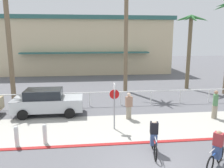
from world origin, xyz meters
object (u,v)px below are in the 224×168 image
at_px(car_silver_1, 47,102).
at_px(bollard_1, 17,136).
at_px(palm_tree_0, 7,14).
at_px(palm_tree_2, 190,34).
at_px(palm_tree_1, 126,14).
at_px(bollard_3, 45,133).
at_px(cyclist_blue_0, 217,150).
at_px(pedestrian_0, 129,107).
at_px(pedestrian_1, 215,106).
at_px(cyclist_red_1, 154,138).
at_px(stop_sign_bike_lane, 114,100).

bearing_deg(car_silver_1, bollard_1, -99.22).
distance_m(palm_tree_0, car_silver_1, 7.36).
bearing_deg(palm_tree_2, palm_tree_1, -176.43).
relative_size(palm_tree_0, palm_tree_1, 0.95).
bearing_deg(bollard_3, palm_tree_2, 42.18).
bearing_deg(palm_tree_1, cyclist_blue_0, -83.98).
height_order(palm_tree_1, pedestrian_0, palm_tree_1).
relative_size(palm_tree_1, pedestrian_1, 5.13).
distance_m(palm_tree_0, cyclist_red_1, 13.78).
xyz_separation_m(palm_tree_0, cyclist_red_1, (8.49, -9.09, -5.92)).
distance_m(palm_tree_1, pedestrian_1, 10.82).
distance_m(pedestrian_0, pedestrian_1, 5.31).
distance_m(stop_sign_bike_lane, bollard_1, 5.09).
bearing_deg(palm_tree_0, pedestrian_1, -21.63).
bearing_deg(palm_tree_1, car_silver_1, -135.81).
bearing_deg(car_silver_1, stop_sign_bike_lane, -35.94).
bearing_deg(bollard_1, palm_tree_1, 56.53).
bearing_deg(car_silver_1, palm_tree_1, 44.19).
distance_m(bollard_1, bollard_3, 1.26).
distance_m(stop_sign_bike_lane, cyclist_red_1, 3.25).
bearing_deg(palm_tree_1, stop_sign_bike_lane, -103.48).
bearing_deg(cyclist_blue_0, bollard_3, 158.45).
bearing_deg(cyclist_red_1, pedestrian_1, 37.05).
xyz_separation_m(bollard_1, bollard_3, (1.25, 0.12, 0.00)).
xyz_separation_m(palm_tree_2, cyclist_blue_0, (-4.76, -13.38, -4.57)).
relative_size(bollard_1, bollard_3, 1.00).
height_order(palm_tree_1, palm_tree_2, palm_tree_1).
height_order(palm_tree_0, car_silver_1, palm_tree_0).
relative_size(palm_tree_0, car_silver_1, 1.99).
bearing_deg(car_silver_1, cyclist_red_1, -46.37).
relative_size(cyclist_blue_0, pedestrian_0, 0.89).
xyz_separation_m(palm_tree_1, pedestrian_0, (-1.05, -7.38, -6.14)).
distance_m(bollard_1, palm_tree_2, 17.52).
bearing_deg(pedestrian_0, bollard_1, -152.79).
bearing_deg(palm_tree_0, palm_tree_1, 15.47).
distance_m(stop_sign_bike_lane, car_silver_1, 5.02).
relative_size(palm_tree_2, pedestrian_1, 3.90).
bearing_deg(bollard_1, palm_tree_2, 39.62).
height_order(palm_tree_1, car_silver_1, palm_tree_1).
bearing_deg(stop_sign_bike_lane, cyclist_red_1, -63.22).
bearing_deg(bollard_1, pedestrian_1, 12.59).
distance_m(stop_sign_bike_lane, bollard_3, 3.91).
height_order(stop_sign_bike_lane, pedestrian_1, stop_sign_bike_lane).
distance_m(bollard_1, car_silver_1, 4.47).
relative_size(bollard_1, palm_tree_2, 0.14).
height_order(bollard_1, bollard_3, same).
bearing_deg(bollard_1, cyclist_blue_0, -17.75).
relative_size(palm_tree_1, pedestrian_0, 5.48).
xyz_separation_m(cyclist_blue_0, pedestrian_1, (2.86, 5.11, 0.14)).
relative_size(bollard_1, pedestrian_1, 0.56).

